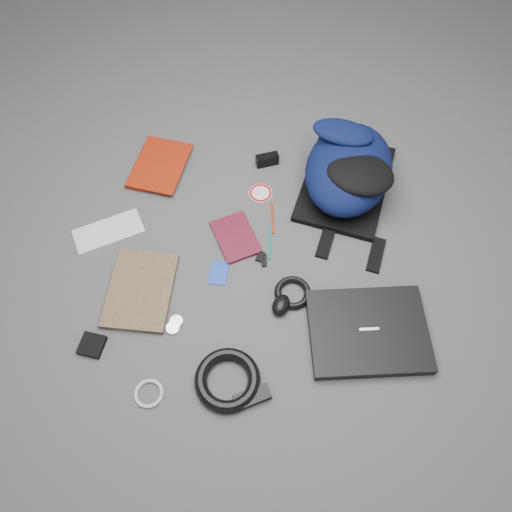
{
  "coord_description": "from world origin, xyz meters",
  "views": [
    {
      "loc": [
        0.01,
        -0.87,
        1.53
      ],
      "look_at": [
        0.0,
        0.0,
        0.02
      ],
      "focal_mm": 35.0,
      "sensor_mm": 36.0,
      "label": 1
    }
  ],
  "objects_px": {
    "pouch": "(92,345)",
    "compact_camera": "(267,160)",
    "mouse": "(281,305)",
    "comic_book": "(109,287)",
    "backpack": "(349,169)",
    "power_brick": "(252,397)",
    "textbook_red": "(136,161)",
    "laptop": "(368,331)",
    "dvd_case": "(236,237)"
  },
  "relations": [
    {
      "from": "dvd_case",
      "to": "backpack",
      "type": "bearing_deg",
      "value": 7.23
    },
    {
      "from": "textbook_red",
      "to": "comic_book",
      "type": "height_order",
      "value": "textbook_red"
    },
    {
      "from": "compact_camera",
      "to": "mouse",
      "type": "bearing_deg",
      "value": -101.93
    },
    {
      "from": "comic_book",
      "to": "textbook_red",
      "type": "bearing_deg",
      "value": 92.88
    },
    {
      "from": "laptop",
      "to": "textbook_red",
      "type": "bearing_deg",
      "value": 136.57
    },
    {
      "from": "power_brick",
      "to": "comic_book",
      "type": "bearing_deg",
      "value": 121.29
    },
    {
      "from": "power_brick",
      "to": "pouch",
      "type": "xyz_separation_m",
      "value": [
        -0.52,
        0.16,
        -0.0
      ]
    },
    {
      "from": "mouse",
      "to": "comic_book",
      "type": "bearing_deg",
      "value": -163.1
    },
    {
      "from": "compact_camera",
      "to": "textbook_red",
      "type": "bearing_deg",
      "value": 164.26
    },
    {
      "from": "comic_book",
      "to": "backpack",
      "type": "bearing_deg",
      "value": 33.39
    },
    {
      "from": "laptop",
      "to": "compact_camera",
      "type": "bearing_deg",
      "value": 111.2
    },
    {
      "from": "laptop",
      "to": "dvd_case",
      "type": "height_order",
      "value": "laptop"
    },
    {
      "from": "backpack",
      "to": "pouch",
      "type": "distance_m",
      "value": 1.09
    },
    {
      "from": "textbook_red",
      "to": "pouch",
      "type": "bearing_deg",
      "value": -79.91
    },
    {
      "from": "pouch",
      "to": "textbook_red",
      "type": "bearing_deg",
      "value": 86.81
    },
    {
      "from": "comic_book",
      "to": "power_brick",
      "type": "distance_m",
      "value": 0.61
    },
    {
      "from": "laptop",
      "to": "comic_book",
      "type": "xyz_separation_m",
      "value": [
        -0.86,
        0.15,
        -0.01
      ]
    },
    {
      "from": "backpack",
      "to": "power_brick",
      "type": "distance_m",
      "value": 0.89
    },
    {
      "from": "laptop",
      "to": "compact_camera",
      "type": "relative_size",
      "value": 4.3
    },
    {
      "from": "laptop",
      "to": "compact_camera",
      "type": "height_order",
      "value": "compact_camera"
    },
    {
      "from": "backpack",
      "to": "compact_camera",
      "type": "xyz_separation_m",
      "value": [
        -0.3,
        0.1,
        -0.08
      ]
    },
    {
      "from": "comic_book",
      "to": "mouse",
      "type": "bearing_deg",
      "value": -1.32
    },
    {
      "from": "compact_camera",
      "to": "comic_book",
      "type": "bearing_deg",
      "value": -150.13
    },
    {
      "from": "dvd_case",
      "to": "power_brick",
      "type": "height_order",
      "value": "power_brick"
    },
    {
      "from": "laptop",
      "to": "textbook_red",
      "type": "relative_size",
      "value": 1.45
    },
    {
      "from": "pouch",
      "to": "compact_camera",
      "type": "bearing_deg",
      "value": 53.85
    },
    {
      "from": "power_brick",
      "to": "backpack",
      "type": "bearing_deg",
      "value": 45.12
    },
    {
      "from": "compact_camera",
      "to": "laptop",
      "type": "bearing_deg",
      "value": -81.5
    },
    {
      "from": "mouse",
      "to": "laptop",
      "type": "bearing_deg",
      "value": 5.82
    },
    {
      "from": "textbook_red",
      "to": "dvd_case",
      "type": "distance_m",
      "value": 0.53
    },
    {
      "from": "textbook_red",
      "to": "compact_camera",
      "type": "height_order",
      "value": "compact_camera"
    },
    {
      "from": "compact_camera",
      "to": "power_brick",
      "type": "xyz_separation_m",
      "value": [
        -0.04,
        -0.92,
        -0.01
      ]
    },
    {
      "from": "mouse",
      "to": "compact_camera",
      "type": "bearing_deg",
      "value": 117.48
    },
    {
      "from": "textbook_red",
      "to": "pouch",
      "type": "distance_m",
      "value": 0.76
    },
    {
      "from": "comic_book",
      "to": "compact_camera",
      "type": "xyz_separation_m",
      "value": [
        0.53,
        0.56,
        0.01
      ]
    },
    {
      "from": "power_brick",
      "to": "dvd_case",
      "type": "bearing_deg",
      "value": 74.77
    },
    {
      "from": "textbook_red",
      "to": "comic_book",
      "type": "xyz_separation_m",
      "value": [
        -0.02,
        -0.55,
        -0.0
      ]
    },
    {
      "from": "backpack",
      "to": "power_brick",
      "type": "bearing_deg",
      "value": -95.6
    },
    {
      "from": "power_brick",
      "to": "pouch",
      "type": "height_order",
      "value": "power_brick"
    },
    {
      "from": "dvd_case",
      "to": "laptop",
      "type": "bearing_deg",
      "value": -62.68
    },
    {
      "from": "dvd_case",
      "to": "mouse",
      "type": "distance_m",
      "value": 0.32
    },
    {
      "from": "pouch",
      "to": "mouse",
      "type": "bearing_deg",
      "value": 13.26
    },
    {
      "from": "compact_camera",
      "to": "pouch",
      "type": "bearing_deg",
      "value": -142.48
    },
    {
      "from": "compact_camera",
      "to": "mouse",
      "type": "relative_size",
      "value": 1.1
    },
    {
      "from": "backpack",
      "to": "mouse",
      "type": "height_order",
      "value": "backpack"
    },
    {
      "from": "textbook_red",
      "to": "backpack",
      "type": "bearing_deg",
      "value": 6.38
    },
    {
      "from": "laptop",
      "to": "dvd_case",
      "type": "relative_size",
      "value": 2.01
    },
    {
      "from": "pouch",
      "to": "backpack",
      "type": "bearing_deg",
      "value": 37.56
    },
    {
      "from": "backpack",
      "to": "power_brick",
      "type": "xyz_separation_m",
      "value": [
        -0.34,
        -0.82,
        -0.09
      ]
    },
    {
      "from": "compact_camera",
      "to": "mouse",
      "type": "height_order",
      "value": "compact_camera"
    }
  ]
}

